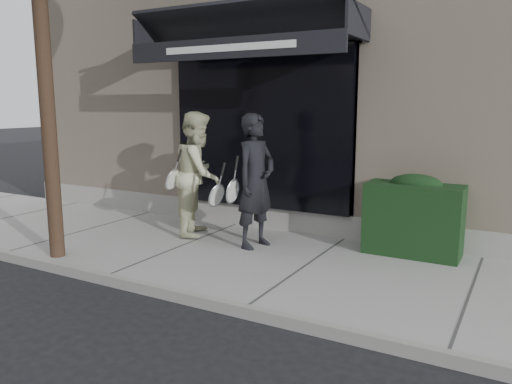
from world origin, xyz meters
The scene contains 7 objects.
ground centered at (0.00, 0.00, 0.00)m, with size 80.00×80.00×0.00m, color black.
sidewalk centered at (0.00, 0.00, 0.06)m, with size 20.00×3.00×0.12m, color gray.
curb centered at (0.00, -1.55, 0.07)m, with size 20.00×0.10×0.14m, color gray.
building_facade centered at (-0.01, 4.96, 2.74)m, with size 14.30×8.04×5.64m.
hedge centered at (1.10, 1.25, 0.66)m, with size 1.30×0.70×1.14m.
pedestrian_front centered at (-1.02, 0.47, 1.10)m, with size 0.88×0.89×1.96m.
pedestrian_back centered at (-2.18, 0.67, 1.11)m, with size 1.05×1.17×1.98m.
Camera 1 is at (2.49, -5.80, 2.21)m, focal length 35.00 mm.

